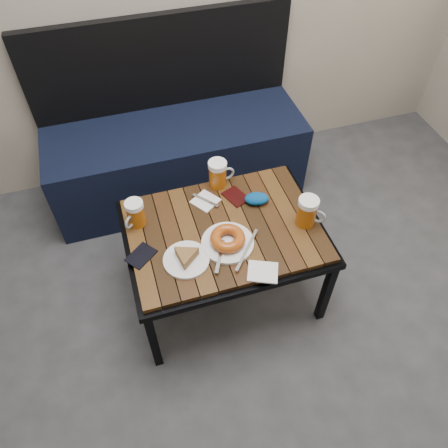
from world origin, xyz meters
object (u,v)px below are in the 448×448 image
object	(u,v)px
bench	(176,150)
plate_bagel	(228,240)
plate_pie	(186,258)
beer_mug_right	(308,212)
beer_mug_centre	(218,174)
knit_pouch	(257,199)
passport_burgundy	(236,197)
cafe_table	(224,235)
passport_navy	(141,256)
beer_mug_left	(135,213)

from	to	relation	value
bench	plate_bagel	world-z (taller)	bench
bench	plate_bagel	size ratio (longest dim) A/B	5.38
plate_pie	plate_bagel	xyz separation A→B (m)	(0.18, 0.03, 0.00)
bench	beer_mug_right	xyz separation A→B (m)	(0.38, -0.86, 0.27)
beer_mug_centre	beer_mug_right	size ratio (longest dim) A/B	0.98
beer_mug_right	knit_pouch	size ratio (longest dim) A/B	1.28
plate_pie	plate_bagel	bearing A→B (deg)	9.89
knit_pouch	beer_mug_right	bearing A→B (deg)	-47.33
plate_bagel	beer_mug_right	bearing A→B (deg)	2.36
passport_burgundy	beer_mug_centre	bearing A→B (deg)	95.83
cafe_table	plate_bagel	size ratio (longest dim) A/B	3.23
plate_pie	passport_burgundy	bearing A→B (deg)	43.15
bench	plate_bagel	xyz separation A→B (m)	(0.03, -0.88, 0.22)
passport_navy	bench	bearing A→B (deg)	120.81
cafe_table	plate_bagel	distance (m)	0.11
plate_bagel	plate_pie	bearing A→B (deg)	-170.11
passport_burgundy	knit_pouch	xyz separation A→B (m)	(0.08, -0.06, 0.02)
beer_mug_centre	passport_navy	bearing A→B (deg)	-147.35
passport_navy	passport_burgundy	distance (m)	0.51
passport_navy	plate_bagel	bearing A→B (deg)	44.60
beer_mug_right	knit_pouch	distance (m)	0.24
beer_mug_left	beer_mug_centre	size ratio (longest dim) A/B	0.92
cafe_table	plate_pie	xyz separation A→B (m)	(-0.19, -0.12, 0.06)
beer_mug_left	beer_mug_centre	distance (m)	0.42
cafe_table	plate_pie	bearing A→B (deg)	-148.68
passport_burgundy	beer_mug_right	bearing A→B (deg)	-66.29
plate_bagel	passport_navy	bearing A→B (deg)	172.91
bench	passport_burgundy	size ratio (longest dim) A/B	12.34
cafe_table	passport_burgundy	world-z (taller)	passport_burgundy
beer_mug_centre	plate_bagel	bearing A→B (deg)	-103.83
beer_mug_right	plate_bagel	size ratio (longest dim) A/B	0.53
cafe_table	plate_pie	size ratio (longest dim) A/B	4.54
plate_pie	passport_navy	xyz separation A→B (m)	(-0.17, 0.08, -0.02)
beer_mug_centre	plate_bagel	distance (m)	0.35
beer_mug_left	passport_navy	world-z (taller)	beer_mug_left
beer_mug_left	beer_mug_centre	xyz separation A→B (m)	(0.40, 0.12, 0.01)
bench	beer_mug_right	distance (m)	0.98
bench	beer_mug_left	size ratio (longest dim) A/B	11.34
beer_mug_centre	bench	bearing A→B (deg)	96.36
cafe_table	plate_pie	world-z (taller)	plate_pie
plate_pie	knit_pouch	distance (m)	0.43
cafe_table	plate_bagel	world-z (taller)	plate_bagel
cafe_table	beer_mug_left	size ratio (longest dim) A/B	6.81
cafe_table	plate_pie	distance (m)	0.23
plate_pie	passport_navy	size ratio (longest dim) A/B	1.63
plate_bagel	bench	bearing A→B (deg)	92.00
beer_mug_left	knit_pouch	distance (m)	0.53
beer_mug_centre	beer_mug_right	world-z (taller)	beer_mug_right
beer_mug_left	plate_pie	size ratio (longest dim) A/B	0.67
beer_mug_centre	passport_navy	size ratio (longest dim) A/B	1.18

